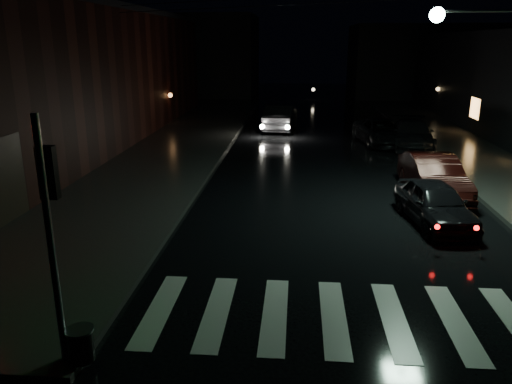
% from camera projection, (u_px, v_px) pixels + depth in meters
% --- Properties ---
extents(ground, '(120.00, 120.00, 0.00)m').
position_uv_depth(ground, '(213.00, 325.00, 9.84)').
color(ground, black).
rests_on(ground, ground).
extents(sidewalk_left, '(6.00, 44.00, 0.15)m').
position_uv_depth(sidewalk_left, '(157.00, 158.00, 23.58)').
color(sidewalk_left, '#282826').
rests_on(sidewalk_left, ground).
extents(sidewalk_right, '(4.00, 44.00, 0.15)m').
position_uv_depth(sidewalk_right, '(485.00, 165.00, 22.38)').
color(sidewalk_right, '#282826').
rests_on(sidewalk_right, ground).
extents(building_left, '(10.00, 36.00, 7.00)m').
position_uv_depth(building_left, '(28.00, 80.00, 25.05)').
color(building_left, black).
rests_on(building_left, ground).
extents(building_far_left, '(14.00, 10.00, 8.00)m').
position_uv_depth(building_far_left, '(189.00, 55.00, 52.42)').
color(building_far_left, black).
rests_on(building_far_left, ground).
extents(building_far_right, '(14.00, 10.00, 7.00)m').
position_uv_depth(building_far_right, '(422.00, 61.00, 50.65)').
color(building_far_right, black).
rests_on(building_far_right, ground).
extents(crosswalk, '(9.00, 3.00, 0.01)m').
position_uv_depth(crosswalk, '(364.00, 318.00, 10.08)').
color(crosswalk, beige).
rests_on(crosswalk, ground).
extents(signal_pole_corner, '(0.68, 0.61, 4.20)m').
position_uv_depth(signal_pole_corner, '(67.00, 284.00, 8.18)').
color(signal_pole_corner, slate).
rests_on(signal_pole_corner, ground).
extents(parked_car_a, '(2.06, 4.03, 1.31)m').
position_uv_depth(parked_car_a, '(435.00, 203.00, 15.15)').
color(parked_car_a, black).
rests_on(parked_car_a, ground).
extents(parked_car_b, '(1.75, 4.57, 1.49)m').
position_uv_depth(parked_car_b, '(433.00, 176.00, 17.84)').
color(parked_car_b, black).
rests_on(parked_car_b, ground).
extents(parked_car_c, '(2.55, 5.12, 1.43)m').
position_uv_depth(parked_car_c, '(412.00, 134.00, 26.17)').
color(parked_car_c, black).
rests_on(parked_car_c, ground).
extents(parked_car_d, '(2.91, 5.15, 1.36)m').
position_uv_depth(parked_car_d, '(382.00, 132.00, 26.98)').
color(parked_car_d, black).
rests_on(parked_car_d, ground).
extents(oncoming_car, '(2.09, 5.00, 1.61)m').
position_uv_depth(oncoming_car, '(281.00, 117.00, 31.36)').
color(oncoming_car, black).
rests_on(oncoming_car, ground).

